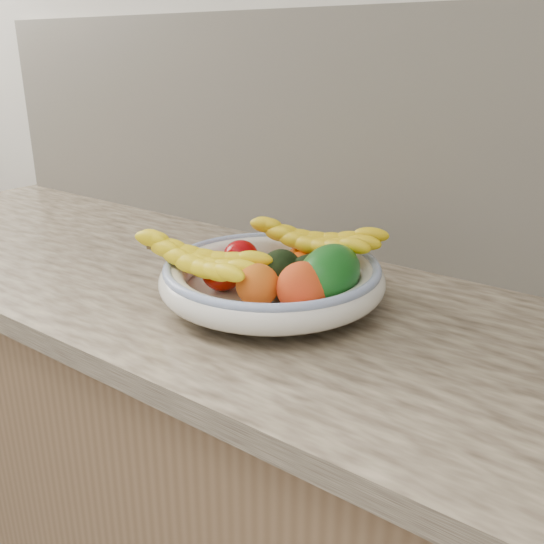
{
  "coord_description": "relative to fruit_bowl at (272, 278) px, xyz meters",
  "views": [
    {
      "loc": [
        0.59,
        0.88,
        1.32
      ],
      "look_at": [
        0.0,
        1.66,
        0.96
      ],
      "focal_mm": 40.0,
      "sensor_mm": 36.0,
      "label": 1
    }
  ],
  "objects": [
    {
      "name": "kitchen_counter",
      "position": [
        0.0,
        0.03,
        -0.48
      ],
      "size": [
        2.44,
        0.66,
        1.4
      ],
      "color": "brown",
      "rests_on": "ground"
    },
    {
      "name": "fruit_bowl",
      "position": [
        0.0,
        0.0,
        0.0
      ],
      "size": [
        0.39,
        0.39,
        0.08
      ],
      "color": "silver",
      "rests_on": "kitchen_counter"
    },
    {
      "name": "clementine_back_left",
      "position": [
        -0.02,
        0.11,
        0.01
      ],
      "size": [
        0.06,
        0.06,
        0.04
      ],
      "primitive_type": "ellipsoid",
      "rotation": [
        0.0,
        0.0,
        0.28
      ],
      "color": "#FB6805",
      "rests_on": "fruit_bowl"
    },
    {
      "name": "clementine_back_right",
      "position": [
        0.04,
        0.12,
        0.01
      ],
      "size": [
        0.07,
        0.07,
        0.05
      ],
      "primitive_type": "ellipsoid",
      "rotation": [
        0.0,
        0.0,
        -0.4
      ],
      "color": "#E64D04",
      "rests_on": "fruit_bowl"
    },
    {
      "name": "clementine_back_mid",
      "position": [
        0.01,
        0.07,
        0.01
      ],
      "size": [
        0.06,
        0.06,
        0.05
      ],
      "primitive_type": "ellipsoid",
      "rotation": [
        0.0,
        0.0,
        -0.01
      ],
      "color": "#DE4604",
      "rests_on": "fruit_bowl"
    },
    {
      "name": "tomato_left",
      "position": [
        -0.09,
        0.03,
        0.01
      ],
      "size": [
        0.08,
        0.08,
        0.06
      ],
      "primitive_type": "ellipsoid",
      "rotation": [
        0.0,
        0.0,
        -0.28
      ],
      "color": "#9E0004",
      "rests_on": "fruit_bowl"
    },
    {
      "name": "tomato_near_left",
      "position": [
        -0.07,
        -0.06,
        0.01
      ],
      "size": [
        0.09,
        0.09,
        0.07
      ],
      "primitive_type": "ellipsoid",
      "rotation": [
        0.0,
        0.0,
        0.33
      ],
      "color": "#AF0C00",
      "rests_on": "fruit_bowl"
    },
    {
      "name": "avocado_center",
      "position": [
        0.02,
        0.0,
        0.02
      ],
      "size": [
        0.11,
        0.13,
        0.07
      ],
      "primitive_type": "ellipsoid",
      "rotation": [
        0.0,
        0.0,
        0.37
      ],
      "color": "black",
      "rests_on": "fruit_bowl"
    },
    {
      "name": "avocado_right",
      "position": [
        0.07,
        0.03,
        0.02
      ],
      "size": [
        0.12,
        0.11,
        0.07
      ],
      "primitive_type": "ellipsoid",
      "rotation": [
        0.0,
        0.0,
        -0.83
      ],
      "color": "black",
      "rests_on": "fruit_bowl"
    },
    {
      "name": "green_mango",
      "position": [
        0.11,
        0.01,
        0.03
      ],
      "size": [
        0.13,
        0.16,
        0.12
      ],
      "primitive_type": "ellipsoid",
      "rotation": [
        0.0,
        0.31,
        0.12
      ],
      "color": "#0F5114",
      "rests_on": "fruit_bowl"
    },
    {
      "name": "peach_front",
      "position": [
        0.03,
        -0.08,
        0.02
      ],
      "size": [
        0.08,
        0.08,
        0.07
      ],
      "primitive_type": "ellipsoid",
      "rotation": [
        0.0,
        0.0,
        0.2
      ],
      "color": "orange",
      "rests_on": "fruit_bowl"
    },
    {
      "name": "peach_right",
      "position": [
        0.1,
        -0.05,
        0.02
      ],
      "size": [
        0.1,
        0.1,
        0.09
      ],
      "primitive_type": "ellipsoid",
      "rotation": [
        0.0,
        0.0,
        0.25
      ],
      "color": "orange",
      "rests_on": "fruit_bowl"
    },
    {
      "name": "banana_bunch_back",
      "position": [
        0.02,
        0.1,
        0.04
      ],
      "size": [
        0.28,
        0.13,
        0.08
      ],
      "primitive_type": null,
      "rotation": [
        0.0,
        0.0,
        0.11
      ],
      "color": "yellow",
      "rests_on": "fruit_bowl"
    },
    {
      "name": "banana_bunch_front",
      "position": [
        -0.09,
        -0.09,
        0.03
      ],
      "size": [
        0.28,
        0.14,
        0.07
      ],
      "primitive_type": null,
      "rotation": [
        0.0,
        0.0,
        0.12
      ],
      "color": "yellow",
      "rests_on": "fruit_bowl"
    }
  ]
}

